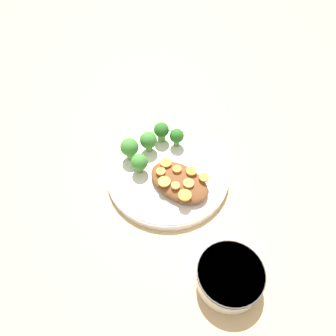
% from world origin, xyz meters
% --- Properties ---
extents(ground_plane, '(4.00, 4.00, 0.00)m').
position_xyz_m(ground_plane, '(0.00, 0.00, 0.00)').
color(ground_plane, tan).
extents(plate, '(0.28, 0.28, 0.02)m').
position_xyz_m(plate, '(0.00, 0.00, 0.01)').
color(plate, white).
rests_on(plate, ground_plane).
extents(dip_bowl, '(0.12, 0.12, 0.05)m').
position_xyz_m(dip_bowl, '(0.24, -0.12, 0.03)').
color(dip_bowl, white).
rests_on(dip_bowl, ground_plane).
extents(stew_mound, '(0.14, 0.09, 0.03)m').
position_xyz_m(stew_mound, '(0.04, -0.01, 0.03)').
color(stew_mound, brown).
rests_on(stew_mound, plate).
extents(broccoli_floret_0, '(0.03, 0.03, 0.05)m').
position_xyz_m(broccoli_floret_0, '(-0.04, 0.08, 0.05)').
color(broccoli_floret_0, '#759E51').
rests_on(broccoli_floret_0, plate).
extents(broccoli_floret_1, '(0.04, 0.04, 0.05)m').
position_xyz_m(broccoli_floret_1, '(-0.08, 0.02, 0.05)').
color(broccoli_floret_1, '#759E51').
rests_on(broccoli_floret_1, plate).
extents(broccoli_floret_2, '(0.04, 0.04, 0.05)m').
position_xyz_m(broccoli_floret_2, '(-0.05, -0.04, 0.05)').
color(broccoli_floret_2, '#759E51').
rests_on(broccoli_floret_2, plate).
extents(broccoli_floret_3, '(0.04, 0.04, 0.06)m').
position_xyz_m(broccoli_floret_3, '(-0.09, -0.02, 0.05)').
color(broccoli_floret_3, '#759E51').
rests_on(broccoli_floret_3, plate).
extents(broccoli_floret_4, '(0.04, 0.04, 0.05)m').
position_xyz_m(broccoli_floret_4, '(-0.07, 0.07, 0.05)').
color(broccoli_floret_4, '#759E51').
rests_on(broccoli_floret_4, plate).
extents(carrot_slice_0, '(0.02, 0.02, 0.00)m').
position_xyz_m(carrot_slice_0, '(0.07, -0.01, 0.05)').
color(carrot_slice_0, orange).
rests_on(carrot_slice_0, stew_mound).
extents(carrot_slice_1, '(0.02, 0.02, 0.01)m').
position_xyz_m(carrot_slice_1, '(0.05, -0.04, 0.05)').
color(carrot_slice_1, orange).
rests_on(carrot_slice_1, stew_mound).
extents(carrot_slice_2, '(0.02, 0.02, 0.01)m').
position_xyz_m(carrot_slice_2, '(0.02, 0.00, 0.05)').
color(carrot_slice_2, orange).
rests_on(carrot_slice_2, stew_mound).
extents(carrot_slice_3, '(0.02, 0.02, 0.00)m').
position_xyz_m(carrot_slice_3, '(0.08, 0.02, 0.05)').
color(carrot_slice_3, orange).
rests_on(carrot_slice_3, stew_mound).
extents(carrot_slice_4, '(0.03, 0.03, 0.00)m').
position_xyz_m(carrot_slice_4, '(0.08, -0.04, 0.05)').
color(carrot_slice_4, orange).
rests_on(carrot_slice_4, stew_mound).
extents(carrot_slice_5, '(0.03, 0.03, 0.00)m').
position_xyz_m(carrot_slice_5, '(-0.01, 0.00, 0.05)').
color(carrot_slice_5, orange).
rests_on(carrot_slice_5, stew_mound).
extents(carrot_slice_6, '(0.02, 0.02, 0.00)m').
position_xyz_m(carrot_slice_6, '(-0.00, -0.03, 0.05)').
color(carrot_slice_6, orange).
rests_on(carrot_slice_6, stew_mound).
extents(carrot_slice_7, '(0.03, 0.03, 0.00)m').
position_xyz_m(carrot_slice_7, '(0.02, -0.04, 0.05)').
color(carrot_slice_7, orange).
rests_on(carrot_slice_7, stew_mound).
extents(carrot_slice_8, '(0.02, 0.02, 0.01)m').
position_xyz_m(carrot_slice_8, '(0.05, 0.02, 0.05)').
color(carrot_slice_8, orange).
rests_on(carrot_slice_8, stew_mound).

